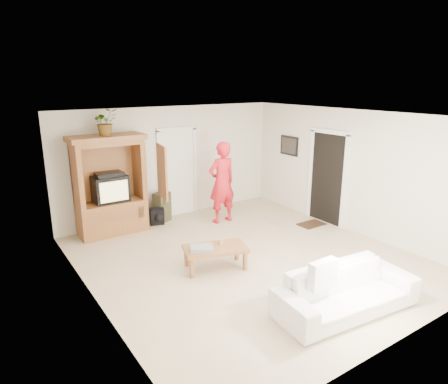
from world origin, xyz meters
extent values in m
plane|color=tan|center=(0.00, 0.00, 0.00)|extent=(6.00, 6.00, 0.00)
plane|color=white|center=(0.00, 0.00, 2.60)|extent=(6.00, 6.00, 0.00)
plane|color=silver|center=(0.00, 3.00, 1.30)|extent=(5.50, 0.00, 5.50)
plane|color=silver|center=(0.00, -3.00, 1.30)|extent=(5.50, 0.00, 5.50)
plane|color=silver|center=(-2.75, 0.00, 1.30)|extent=(0.00, 6.00, 6.00)
plane|color=silver|center=(2.75, 0.00, 1.30)|extent=(0.00, 6.00, 6.00)
cube|color=#9B6230|center=(-1.60, 2.65, 0.35)|extent=(1.40, 0.60, 0.70)
cube|color=#9B6230|center=(-2.25, 2.65, 1.30)|extent=(0.10, 0.60, 1.20)
cube|color=#9B6230|center=(-0.95, 2.65, 1.30)|extent=(0.10, 0.60, 1.20)
cube|color=#9B6230|center=(-1.60, 2.92, 1.30)|extent=(1.40, 0.06, 1.20)
cube|color=#9B6230|center=(-1.60, 2.65, 1.95)|extent=(1.40, 0.60, 0.10)
cube|color=#9B6230|center=(-1.60, 2.65, 2.05)|extent=(1.52, 0.68, 0.10)
cube|color=#9B6230|center=(-0.62, 2.18, 1.30)|extent=(0.16, 0.67, 1.15)
cube|color=black|center=(-1.60, 2.68, 0.97)|extent=(0.70, 0.52, 0.55)
cube|color=tan|center=(-1.60, 2.41, 0.98)|extent=(0.58, 0.02, 0.42)
cube|color=black|center=(-1.60, 2.65, 1.29)|extent=(0.55, 0.35, 0.08)
cube|color=olive|center=(-1.60, 2.37, 0.45)|extent=(1.19, 0.03, 0.25)
cube|color=white|center=(0.15, 2.97, 1.02)|extent=(0.85, 0.05, 2.04)
cube|color=black|center=(2.73, 0.60, 1.02)|extent=(0.05, 0.90, 2.04)
cube|color=black|center=(2.73, 1.90, 1.60)|extent=(0.03, 0.60, 0.48)
cube|color=#382316|center=(2.30, 0.60, 0.01)|extent=(0.60, 0.40, 0.02)
imported|color=#4C7238|center=(-1.60, 2.63, 2.37)|extent=(0.52, 0.47, 0.53)
imported|color=red|center=(0.73, 1.92, 0.93)|extent=(0.69, 0.46, 1.87)
imported|color=white|center=(0.12, -2.16, 0.31)|extent=(2.19, 1.04, 0.62)
cube|color=olive|center=(-0.70, -0.01, 0.37)|extent=(1.20, 0.87, 0.06)
cube|color=olive|center=(-1.21, -0.09, 0.17)|extent=(0.07, 0.07, 0.34)
cube|color=olive|center=(-1.08, 0.34, 0.17)|extent=(0.07, 0.07, 0.34)
cube|color=olive|center=(-0.32, -0.36, 0.17)|extent=(0.07, 0.07, 0.34)
cube|color=olive|center=(-0.19, 0.07, 0.17)|extent=(0.07, 0.07, 0.34)
cube|color=#CC4450|center=(-0.97, -0.01, 0.44)|extent=(0.47, 0.42, 0.08)
cylinder|color=tan|center=(-0.55, 0.04, 0.45)|extent=(0.08, 0.08, 0.10)
camera|label=1|loc=(-4.13, -5.37, 3.18)|focal=32.00mm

